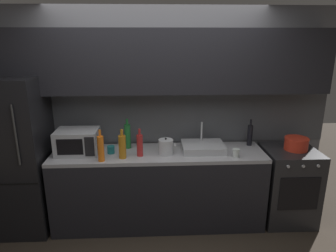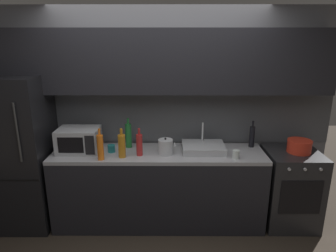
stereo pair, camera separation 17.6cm
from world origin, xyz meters
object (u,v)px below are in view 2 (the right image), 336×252
object	(u,v)px
wine_bottle_green	(128,135)
mug_clear	(236,154)
wine_bottle_red	(139,144)
microwave	(79,140)
wine_bottle_dark	(252,136)
oven_range	(290,188)
mug_yellow	(166,143)
wine_bottle_amber	(122,146)
kettle	(166,147)
wine_bottle_orange	(100,147)
cooking_pot	(299,146)
refrigerator	(20,153)
mug_teal	(111,149)

from	to	relation	value
wine_bottle_green	mug_clear	distance (m)	1.25
wine_bottle_red	mug_clear	size ratio (longest dim) A/B	3.26
microwave	wine_bottle_green	distance (m)	0.56
microwave	wine_bottle_dark	bearing A→B (deg)	4.43
oven_range	mug_yellow	size ratio (longest dim) A/B	9.27
mug_yellow	wine_bottle_dark	bearing A→B (deg)	1.31
oven_range	wine_bottle_amber	bearing A→B (deg)	-175.50
wine_bottle_amber	mug_yellow	world-z (taller)	wine_bottle_amber
kettle	wine_bottle_amber	size ratio (longest dim) A/B	0.62
microwave	mug_clear	distance (m)	1.76
oven_range	wine_bottle_orange	xyz separation A→B (m)	(-2.15, -0.22, 0.59)
wine_bottle_green	kettle	bearing A→B (deg)	-26.86
oven_range	wine_bottle_dark	bearing A→B (deg)	158.59
wine_bottle_orange	cooking_pot	distance (m)	2.21
refrigerator	wine_bottle_red	xyz separation A→B (m)	(1.38, -0.10, 0.14)
wine_bottle_green	wine_bottle_dark	distance (m)	1.46
wine_bottle_green	refrigerator	bearing A→B (deg)	-172.73
wine_bottle_orange	kettle	bearing A→B (deg)	12.94
mug_yellow	cooking_pot	world-z (taller)	cooking_pot
oven_range	wine_bottle_amber	world-z (taller)	wine_bottle_amber
cooking_pot	oven_range	bearing A→B (deg)	-178.37
wine_bottle_orange	mug_teal	size ratio (longest dim) A/B	4.01
oven_range	kettle	xyz separation A→B (m)	(-1.46, -0.06, 0.54)
microwave	wine_bottle_green	size ratio (longest dim) A/B	1.30
refrigerator	kettle	bearing A→B (deg)	-2.27
wine_bottle_green	oven_range	bearing A→B (deg)	-4.74
wine_bottle_amber	wine_bottle_dark	distance (m)	1.52
refrigerator	cooking_pot	distance (m)	3.18
cooking_pot	kettle	bearing A→B (deg)	-177.49
oven_range	cooking_pot	distance (m)	0.52
oven_range	wine_bottle_amber	xyz separation A→B (m)	(-1.93, -0.15, 0.58)
wine_bottle_green	wine_bottle_amber	xyz separation A→B (m)	(-0.03, -0.31, -0.02)
refrigerator	wine_bottle_dark	bearing A→B (deg)	3.70
kettle	mug_teal	world-z (taller)	kettle
refrigerator	mug_teal	size ratio (longest dim) A/B	20.60
wine_bottle_green	wine_bottle_red	world-z (taller)	wine_bottle_green
wine_bottle_dark	wine_bottle_green	bearing A→B (deg)	-179.33
wine_bottle_amber	mug_clear	bearing A→B (deg)	-1.73
mug_teal	kettle	bearing A→B (deg)	-5.31
mug_clear	mug_teal	bearing A→B (deg)	172.46
kettle	wine_bottle_red	size ratio (longest dim) A/B	0.64
oven_range	wine_bottle_red	world-z (taller)	wine_bottle_red
refrigerator	mug_teal	bearing A→B (deg)	-0.48
wine_bottle_orange	microwave	bearing A→B (deg)	140.75
wine_bottle_dark	mug_teal	world-z (taller)	wine_bottle_dark
wine_bottle_green	mug_teal	world-z (taller)	wine_bottle_green
mug_clear	oven_range	bearing A→B (deg)	15.02
wine_bottle_dark	wine_bottle_amber	bearing A→B (deg)	-167.61
wine_bottle_orange	mug_teal	bearing A→B (deg)	71.39
refrigerator	kettle	world-z (taller)	refrigerator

